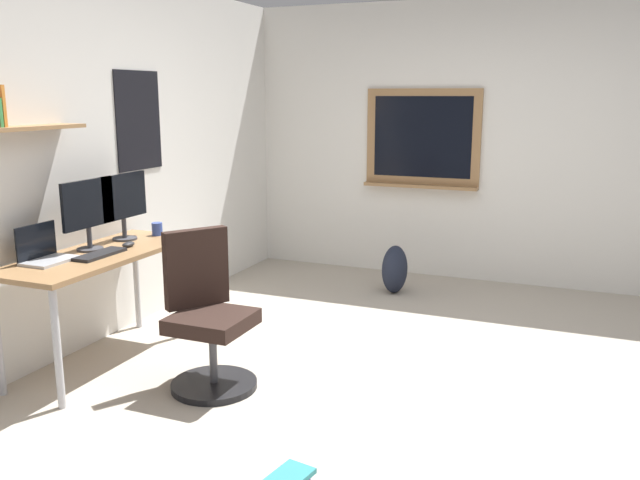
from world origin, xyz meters
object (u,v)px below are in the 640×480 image
monitor_primary (88,209)px  backpack (395,269)px  laptop (44,253)px  desk (100,265)px  computer_mouse (128,244)px  keyboard (100,254)px  office_chair (208,321)px  coffee_mug (157,229)px  monitor_secondary (124,202)px

monitor_primary → backpack: (2.24, -1.42, -0.80)m
laptop → monitor_primary: (0.35, -0.05, 0.22)m
desk → backpack: bearing=-30.2°
computer_mouse → backpack: computer_mouse is taller
keyboard → backpack: 2.72m
monitor_primary → keyboard: size_ratio=1.25×
monitor_primary → keyboard: 0.32m
office_chair → coffee_mug: (0.65, 0.81, 0.38)m
monitor_primary → laptop: bearing=172.2°
monitor_secondary → computer_mouse: 0.35m
monitor_secondary → computer_mouse: monitor_secondary is taller
keyboard → coffee_mug: 0.68m
office_chair → backpack: (2.33, -0.49, -0.19)m
laptop → coffee_mug: size_ratio=3.37×
office_chair → backpack: bearing=-11.9°
desk → monitor_secondary: size_ratio=3.03×
computer_mouse → office_chair: bearing=-108.8°
keyboard → coffee_mug: bearing=4.2°
monitor_primary → computer_mouse: monitor_primary is taller
backpack → office_chair: bearing=168.1°
desk → laptop: (-0.32, 0.14, 0.14)m
coffee_mug → laptop: bearing=170.1°
office_chair → computer_mouse: office_chair is taller
keyboard → monitor_primary: bearing=56.9°
monitor_secondary → computer_mouse: bearing=-137.6°
laptop → backpack: 3.04m
monitor_primary → coffee_mug: 0.62m
desk → office_chair: (-0.05, -0.83, -0.26)m
desk → coffee_mug: bearing=-2.0°
desk → keyboard: size_ratio=3.80×
monitor_primary → backpack: size_ratio=1.08×
coffee_mug → backpack: 2.20m
laptop → monitor_primary: 0.42m
office_chair → monitor_secondary: size_ratio=2.05×
computer_mouse → backpack: (2.07, -1.25, -0.55)m
laptop → monitor_secondary: size_ratio=0.67×
monitor_secondary → coffee_mug: (0.22, -0.11, -0.22)m
monitor_primary → computer_mouse: size_ratio=4.46×
desk → monitor_primary: (0.04, 0.09, 0.35)m
monitor_primary → computer_mouse: 0.35m
office_chair → keyboard: 0.84m
desk → coffee_mug: size_ratio=15.30×
monitor_primary → keyboard: (-0.11, -0.16, -0.26)m
desk → monitor_secondary: 0.53m
computer_mouse → monitor_secondary: bearing=42.4°
coffee_mug → office_chair: bearing=-128.8°
monitor_primary → coffee_mug: size_ratio=5.04×
monitor_secondary → backpack: (1.89, -1.42, -0.80)m
monitor_secondary → coffee_mug: bearing=-27.4°
office_chair → coffee_mug: 1.11m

